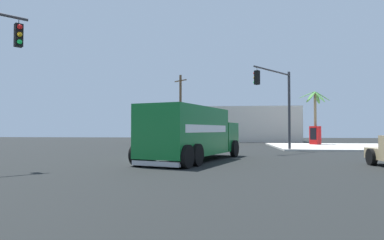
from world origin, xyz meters
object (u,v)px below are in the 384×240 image
Objects in this scene: traffic_light_primary at (279,96)px; utility_pole at (180,108)px; palm_tree_far at (315,108)px; delivery_truck at (192,133)px; vending_machine_red at (315,135)px.

utility_pole is (-9.51, 15.52, 0.24)m from traffic_light_primary.
traffic_light_primary is 1.09× the size of palm_tree_far.
palm_tree_far is at bearing 62.39° from traffic_light_primary.
utility_pole is at bearing 159.28° from palm_tree_far.
delivery_truck is 20.33m from vending_machine_red.
traffic_light_primary is 11.24m from palm_tree_far.
delivery_truck is 4.58× the size of vending_machine_red.
utility_pole is at bearing 121.49° from traffic_light_primary.
traffic_light_primary is at bearing 52.93° from delivery_truck.
traffic_light_primary is 18.20m from utility_pole.
traffic_light_primary is 3.23× the size of vending_machine_red.
delivery_truck is at bearing -121.91° from palm_tree_far.
traffic_light_primary is at bearing -117.80° from vending_machine_red.
traffic_light_primary is 0.71× the size of utility_pole.
palm_tree_far is (10.86, 17.43, 2.38)m from delivery_truck.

